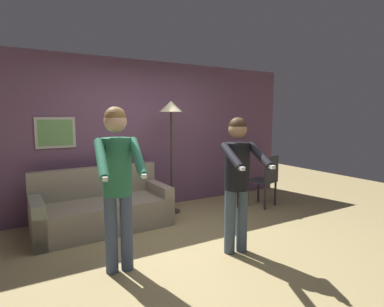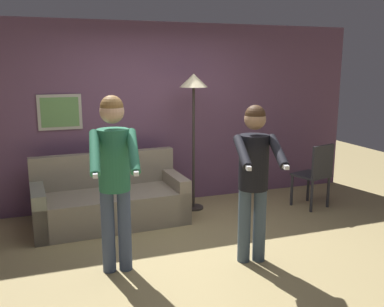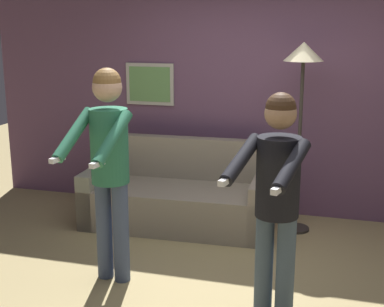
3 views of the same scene
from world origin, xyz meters
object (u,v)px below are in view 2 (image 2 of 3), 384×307
Objects in this scene: couch at (110,202)px; torchiere_lamp at (194,94)px; person_standing_left at (114,168)px; person_standing_right at (254,170)px; dining_chair_distant at (316,172)px.

couch is 1.02× the size of torchiere_lamp.
person_standing_right is at bearing -10.85° from person_standing_left.
torchiere_lamp is at bearing 7.81° from couch.
person_standing_left is at bearing 169.15° from person_standing_right.
person_standing_right is (1.20, -1.62, 0.70)m from couch.
couch is 2.88m from dining_chair_distant.
person_standing_right is 2.10m from dining_chair_distant.
torchiere_lamp is 2.04× the size of dining_chair_distant.
dining_chair_distant is at bearing -18.84° from torchiere_lamp.
person_standing_right is (-0.00, -1.79, -0.65)m from torchiere_lamp.
person_standing_right reaches higher than couch.
person_standing_left reaches higher than person_standing_right.
person_standing_left reaches higher than dining_chair_distant.
couch is at bearing 172.13° from dining_chair_distant.
dining_chair_distant is (1.64, 1.23, -0.45)m from person_standing_right.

